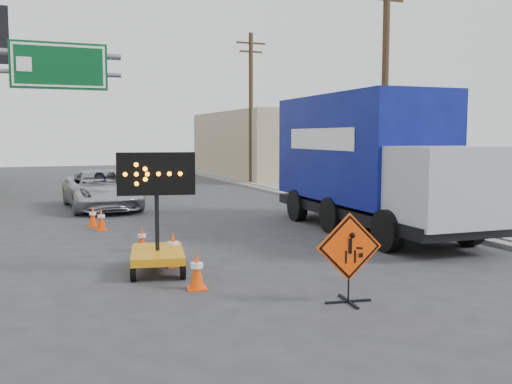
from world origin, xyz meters
TOP-DOWN VIEW (x-y plane):
  - ground at (0.00, 0.00)m, footprint 100.00×100.00m
  - curb_right at (7.20, 15.00)m, footprint 0.40×60.00m
  - sidewalk_right at (9.50, 15.00)m, footprint 4.00×60.00m
  - building_right_far at (13.00, 30.00)m, footprint 10.00×14.00m
  - highway_gantry at (-4.43, 17.96)m, footprint 6.18×0.38m
  - utility_pole_near at (8.00, 10.00)m, footprint 1.80×0.26m
  - utility_pole_far at (8.00, 24.00)m, footprint 1.80×0.26m
  - construction_sign at (0.78, 0.28)m, footprint 1.19×0.85m
  - arrow_board at (-1.89, 3.68)m, footprint 1.61×1.98m
  - pickup_truck at (-1.76, 15.18)m, footprint 2.85×5.74m
  - box_truck at (5.28, 6.70)m, footprint 3.04×8.87m
  - cone_a at (-1.46, 2.10)m, footprint 0.43×0.43m
  - cone_b at (-1.43, 4.21)m, footprint 0.45×0.45m
  - cone_c at (-1.80, 6.04)m, footprint 0.38×0.38m
  - cone_d at (-2.39, 9.78)m, footprint 0.40×0.40m
  - cone_e at (-2.56, 10.65)m, footprint 0.40×0.40m

SIDE VIEW (x-z plane):
  - ground at x=0.00m, z-range 0.00..0.00m
  - curb_right at x=7.20m, z-range 0.00..0.12m
  - sidewalk_right at x=9.50m, z-range 0.00..0.15m
  - cone_c at x=-1.80m, z-range 0.00..0.64m
  - cone_e at x=-2.56m, z-range 0.00..0.66m
  - cone_d at x=-2.39m, z-range 0.00..0.69m
  - cone_a at x=-1.46m, z-range 0.00..0.73m
  - cone_b at x=-1.43m, z-range 0.00..0.78m
  - arrow_board at x=-1.89m, z-range -0.70..1.87m
  - pickup_truck at x=-1.76m, z-range 0.00..1.56m
  - construction_sign at x=0.78m, z-range 0.05..1.64m
  - box_truck at x=5.28m, z-range -0.20..3.98m
  - building_right_far at x=13.00m, z-range 0.00..4.60m
  - utility_pole_near at x=8.00m, z-range 0.18..9.18m
  - utility_pole_far at x=8.00m, z-range 0.18..9.18m
  - highway_gantry at x=-4.43m, z-range 1.62..8.52m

